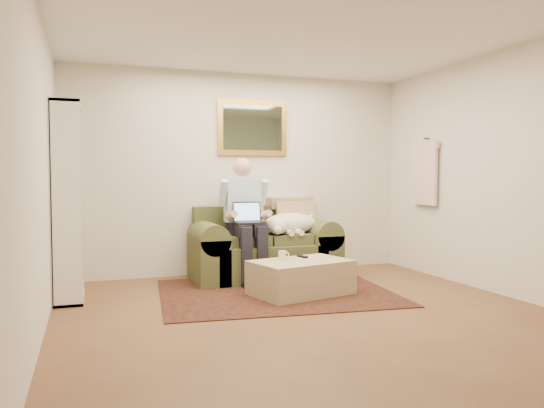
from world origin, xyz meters
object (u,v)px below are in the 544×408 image
laptop (248,217)px  bookshelf (68,202)px  coffee_mug (282,255)px  sleeping_dog (290,224)px  sofa (264,254)px  seated_man (247,220)px  ottoman (301,278)px

laptop → bookshelf: (-1.98, -0.19, 0.22)m
coffee_mug → sleeping_dog: bearing=63.8°
sofa → laptop: laptop is taller
seated_man → coffee_mug: size_ratio=14.90×
sleeping_dog → bookshelf: size_ratio=0.36×
sleeping_dog → laptop: bearing=-166.4°
sofa → bookshelf: (-2.25, -0.42, 0.69)m
seated_man → bookshelf: 2.01m
ottoman → bookshelf: (-2.33, 0.61, 0.82)m
coffee_mug → bookshelf: 2.29m
sofa → sleeping_dog: bearing=-15.7°
seated_man → sleeping_dog: 0.59m
seated_man → laptop: seated_man is taller
ottoman → sofa: bearing=94.5°
sofa → bookshelf: bearing=-169.4°
seated_man → laptop: bearing=-90.0°
sofa → seated_man: size_ratio=1.19×
sofa → seated_man: seated_man is taller
seated_man → sleeping_dog: bearing=7.1°
laptop → ottoman: (0.35, -0.79, -0.60)m
sleeping_dog → coffee_mug: (-0.41, -0.84, -0.26)m
sleeping_dog → bookshelf: bookshelf is taller
laptop → sleeping_dog: laptop is taller
seated_man → sleeping_dog: size_ratio=2.04×
seated_man → bookshelf: size_ratio=0.74×
sofa → coffee_mug: 0.94m
laptop → seated_man: bearing=90.0°
sofa → laptop: (-0.27, -0.23, 0.48)m
seated_man → ottoman: (0.35, -0.86, -0.56)m
ottoman → bookshelf: 2.54m
ottoman → bookshelf: size_ratio=0.51×
laptop → ottoman: bearing=-66.4°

